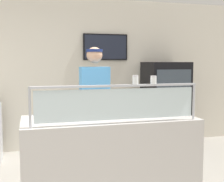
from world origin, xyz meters
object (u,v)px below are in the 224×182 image
Objects in this scene: pepper_flake_shaker at (153,80)px; drink_fridge at (165,105)px; pizza_tray at (111,114)px; worker_figure at (95,104)px; parmesan_shaker at (135,80)px; pizza_server at (108,113)px.

drink_fridge is (1.16, 2.15, -0.60)m from pepper_flake_shaker.
worker_figure is (-0.05, 0.60, 0.04)m from pizza_tray.
pizza_tray is 0.69m from pepper_flake_shaker.
pepper_flake_shaker is 1.17m from worker_figure.
parmesan_shaker is 0.20m from pepper_flake_shaker.
worker_figure is at bearing -144.25° from drink_fridge.
pizza_tray is 0.04m from pizza_server.
pizza_tray is 5.60× the size of pepper_flake_shaker.
pizza_tray is 0.62m from parmesan_shaker.
drink_fridge reaches higher than pepper_flake_shaker.
pizza_server is at bearing -148.09° from pizza_tray.
parmesan_shaker reaches higher than pizza_server.
worker_figure is 1.13× the size of drink_fridge.
pizza_server is 2.32m from drink_fridge.
drink_fridge reaches higher than pizza_server.
pizza_tray is 0.61m from worker_figure.
worker_figure is at bearing 100.59° from parmesan_shaker.
worker_figure reaches higher than pizza_tray.
drink_fridge is (1.35, 2.15, -0.60)m from parmesan_shaker.
pizza_tray is at bearing 127.48° from pepper_flake_shaker.
pizza_server is 0.68m from pepper_flake_shaker.
drink_fridge is at bearing 46.14° from pizza_server.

